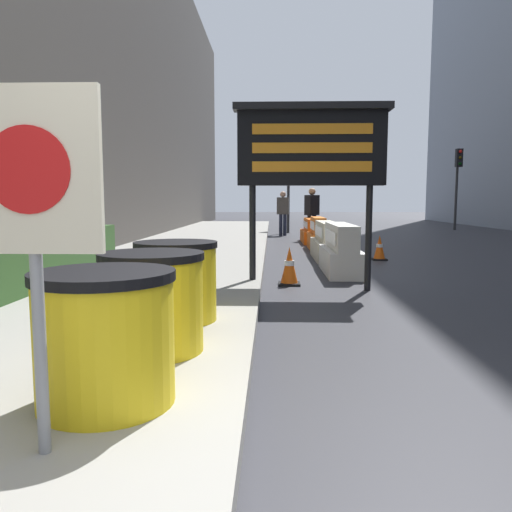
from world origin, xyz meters
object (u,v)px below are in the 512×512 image
at_px(pedestrian_worker, 312,210).
at_px(jersey_barrier_orange_far, 311,232).
at_px(jersey_barrier_orange_near, 318,235).
at_px(barrel_drum_foreground, 105,337).
at_px(traffic_cone_mid, 379,248).
at_px(barrel_drum_middle, 152,302).
at_px(message_board, 311,148).
at_px(pedestrian_passerby, 283,210).
at_px(traffic_cone_near, 289,266).
at_px(jersey_barrier_cream, 327,243).
at_px(traffic_light_far_side, 458,171).
at_px(traffic_light_near_curb, 289,171).
at_px(barrel_drum_back, 176,281).
at_px(jersey_barrier_white, 341,252).
at_px(warning_sign, 31,198).

bearing_deg(pedestrian_worker, jersey_barrier_orange_far, -137.64).
relative_size(jersey_barrier_orange_near, jersey_barrier_orange_far, 0.75).
bearing_deg(barrel_drum_foreground, traffic_cone_mid, 68.19).
xyz_separation_m(barrel_drum_middle, message_board, (1.56, 3.73, 1.60)).
bearing_deg(pedestrian_passerby, jersey_barrier_orange_near, -74.16).
bearing_deg(traffic_cone_near, barrel_drum_foreground, -103.79).
xyz_separation_m(traffic_cone_mid, pedestrian_worker, (-1.11, 5.93, 0.79)).
height_order(jersey_barrier_orange_near, jersey_barrier_orange_far, jersey_barrier_orange_near).
height_order(jersey_barrier_cream, traffic_light_far_side, traffic_light_far_side).
bearing_deg(traffic_cone_near, traffic_light_near_curb, 88.19).
xyz_separation_m(jersey_barrier_orange_far, traffic_cone_near, (-1.03, -8.49, -0.04)).
height_order(traffic_cone_mid, pedestrian_worker, pedestrian_worker).
bearing_deg(traffic_light_near_curb, traffic_cone_mid, -79.49).
xyz_separation_m(jersey_barrier_orange_near, pedestrian_worker, (0.09, 3.35, 0.68)).
distance_m(barrel_drum_back, jersey_barrier_orange_near, 9.56).
relative_size(barrel_drum_middle, pedestrian_passerby, 0.48).
bearing_deg(pedestrian_worker, barrel_drum_middle, -142.26).
xyz_separation_m(jersey_barrier_white, jersey_barrier_cream, (0.00, 2.40, -0.03)).
bearing_deg(pedestrian_passerby, traffic_light_near_curb, 87.34).
relative_size(jersey_barrier_orange_near, pedestrian_worker, 0.89).
distance_m(barrel_drum_back, pedestrian_passerby, 14.98).
height_order(jersey_barrier_white, traffic_cone_near, jersey_barrier_white).
distance_m(jersey_barrier_orange_near, jersey_barrier_orange_far, 2.36).
bearing_deg(barrel_drum_foreground, traffic_cone_near, 76.21).
bearing_deg(traffic_light_far_side, jersey_barrier_cream, -121.62).
bearing_deg(traffic_light_far_side, traffic_light_near_curb, -162.42).
distance_m(barrel_drum_middle, barrel_drum_back, 1.06).
distance_m(barrel_drum_foreground, warning_sign, 1.04).
height_order(barrel_drum_foreground, pedestrian_worker, pedestrian_worker).
height_order(jersey_barrier_white, traffic_light_near_curb, traffic_light_near_curb).
bearing_deg(jersey_barrier_orange_far, warning_sign, -99.59).
bearing_deg(jersey_barrier_cream, pedestrian_passerby, 96.29).
xyz_separation_m(traffic_cone_near, pedestrian_worker, (1.12, 9.48, 0.77)).
xyz_separation_m(message_board, traffic_cone_mid, (1.93, 4.02, -1.89)).
xyz_separation_m(traffic_light_near_curb, pedestrian_passerby, (-0.27, -1.58, -1.61)).
height_order(warning_sign, pedestrian_worker, warning_sign).
xyz_separation_m(traffic_cone_near, traffic_light_near_curb, (0.42, 13.33, 2.34)).
distance_m(barrel_drum_back, traffic_cone_near, 3.40).
distance_m(barrel_drum_foreground, traffic_light_near_curb, 18.79).
bearing_deg(jersey_barrier_orange_far, pedestrian_worker, 84.74).
height_order(jersey_barrier_orange_far, pedestrian_worker, pedestrian_worker).
xyz_separation_m(barrel_drum_foreground, traffic_light_near_curb, (1.71, 18.59, 2.08)).
relative_size(pedestrian_worker, pedestrian_passerby, 1.04).
relative_size(barrel_drum_foreground, jersey_barrier_white, 0.41).
bearing_deg(barrel_drum_foreground, jersey_barrier_orange_far, 80.42).
xyz_separation_m(barrel_drum_foreground, jersey_barrier_cream, (2.32, 9.05, -0.18)).
bearing_deg(jersey_barrier_orange_near, traffic_light_far_side, 52.64).
bearing_deg(barrel_drum_foreground, pedestrian_worker, 80.70).
relative_size(barrel_drum_foreground, message_board, 0.30).
xyz_separation_m(barrel_drum_back, pedestrian_passerby, (1.42, 14.90, 0.47)).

